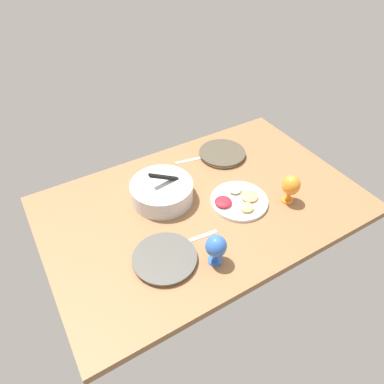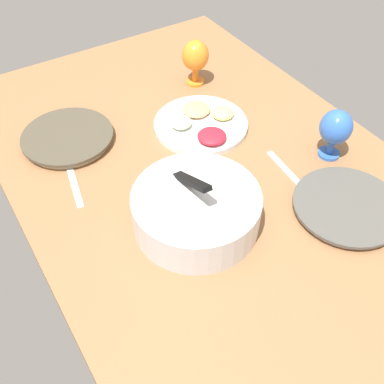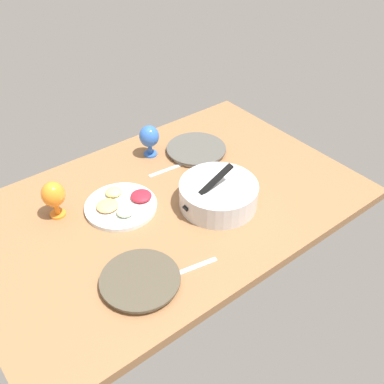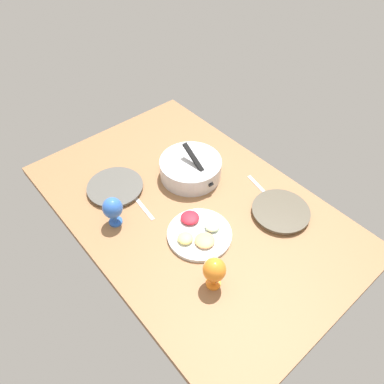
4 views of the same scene
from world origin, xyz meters
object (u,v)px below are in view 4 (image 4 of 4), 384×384
(dinner_plate_right, at_px, (281,212))
(hurricane_glass_orange, at_px, (214,271))
(dinner_plate_left, at_px, (115,187))
(hurricane_glass_blue, at_px, (113,209))
(fruit_platter, at_px, (199,233))
(mixing_bowl, at_px, (191,168))

(dinner_plate_right, height_order, hurricane_glass_orange, hurricane_glass_orange)
(dinner_plate_right, relative_size, hurricane_glass_orange, 1.73)
(dinner_plate_left, relative_size, dinner_plate_right, 1.03)
(hurricane_glass_blue, relative_size, hurricane_glass_orange, 0.97)
(fruit_platter, bearing_deg, hurricane_glass_orange, -27.88)
(mixing_bowl, height_order, hurricane_glass_blue, mixing_bowl)
(hurricane_glass_blue, bearing_deg, fruit_platter, 38.69)
(fruit_platter, bearing_deg, hurricane_glass_blue, -141.31)
(hurricane_glass_orange, bearing_deg, mixing_bowl, 147.84)
(hurricane_glass_blue, bearing_deg, dinner_plate_left, 148.19)
(fruit_platter, bearing_deg, dinner_plate_left, -165.12)
(dinner_plate_right, bearing_deg, mixing_bowl, -162.18)
(dinner_plate_left, distance_m, dinner_plate_right, 0.83)
(dinner_plate_right, height_order, fruit_platter, fruit_platter)
(dinner_plate_left, distance_m, mixing_bowl, 0.40)
(mixing_bowl, xyz_separation_m, fruit_platter, (0.32, -0.23, -0.04))
(dinner_plate_right, xyz_separation_m, mixing_bowl, (-0.48, -0.15, 0.04))
(dinner_plate_left, relative_size, hurricane_glass_blue, 1.84)
(dinner_plate_right, relative_size, fruit_platter, 0.94)
(fruit_platter, xyz_separation_m, hurricane_glass_blue, (-0.31, -0.25, 0.08))
(dinner_plate_left, relative_size, mixing_bowl, 0.85)
(dinner_plate_right, distance_m, fruit_platter, 0.41)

